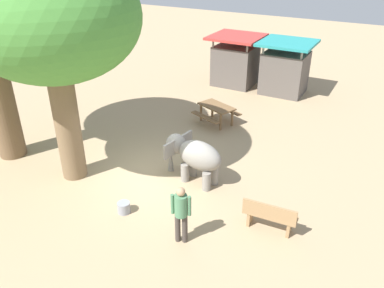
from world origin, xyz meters
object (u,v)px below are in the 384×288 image
Objects in this scene: market_stall_red at (235,63)px; shade_tree_main at (50,18)px; picnic_table_near at (216,110)px; person_handler at (181,211)px; feed_bucket at (124,207)px; wooden_bench at (270,216)px; market_stall_teal at (285,70)px; elephant at (194,155)px.

shade_tree_main is at bearing -95.43° from market_stall_red.
shade_tree_main is 3.49× the size of picnic_table_near.
feed_bucket is at bearing 65.15° from person_handler.
shade_tree_main is at bearing 162.74° from feed_bucket.
picnic_table_near is at bearing 92.65° from feed_bucket.
wooden_bench is 3.95× the size of feed_bucket.
market_stall_teal is 7.00× the size of feed_bucket.
market_stall_teal is (2.60, 0.00, 0.00)m from market_stall_red.
feed_bucket is (0.30, -6.59, -0.43)m from picnic_table_near.
person_handler is 2.36m from wooden_bench.
market_stall_teal is (3.61, 10.65, -3.78)m from shade_tree_main.
feed_bucket is at bearing -82.13° from market_stall_red.
picnic_table_near is at bearing -105.18° from market_stall_teal.
picnic_table_near is 6.61m from feed_bucket.
person_handler is at bearing -85.22° from market_stall_teal.
market_stall_teal reaches higher than picnic_table_near.
person_handler is 0.64× the size of market_stall_teal.
person_handler is at bearing -6.62° from feed_bucket.
market_stall_teal reaches higher than feed_bucket.
picnic_table_near is (2.29, 5.79, -4.33)m from shade_tree_main.
picnic_table_near is at bearing -75.28° from market_stall_red.
person_handler is 2.16m from feed_bucket.
market_stall_red reaches higher than feed_bucket.
elephant is at bearing 3.83° from person_handler.
feed_bucket is at bearing 76.93° from elephant.
elephant is 1.45× the size of wooden_bench.
person_handler is (1.06, -2.62, 0.04)m from elephant.
market_stall_red is 1.00× the size of market_stall_teal.
shade_tree_main is at bearing 90.49° from picnic_table_near.
feed_bucket is at bearing -95.07° from market_stall_teal.
wooden_bench is at bearing 165.99° from elephant.
wooden_bench is (1.79, 1.46, -0.48)m from person_handler.
shade_tree_main is at bearing -179.72° from wooden_bench.
market_stall_red is at bearing -1.22° from person_handler.
wooden_bench is 3.99m from feed_bucket.
elephant is at bearing -90.54° from market_stall_teal.
picnic_table_near is at bearing 0.39° from person_handler.
person_handler reaches higher than feed_bucket.
picnic_table_near is 0.77× the size of market_stall_teal.
market_stall_red and market_stall_teal have the same top height.
market_stall_red reaches higher than picnic_table_near.
wooden_bench reaches higher than picnic_table_near.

